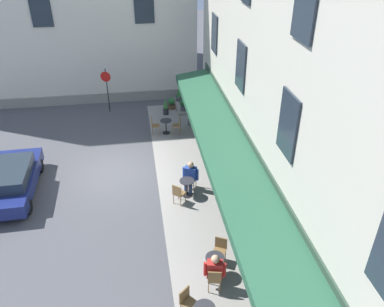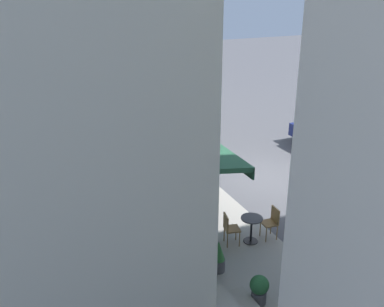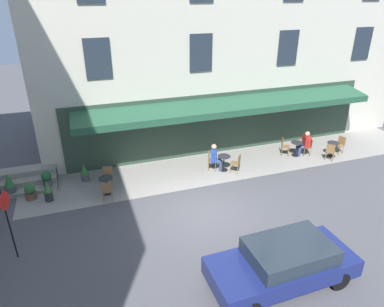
{
  "view_description": "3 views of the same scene",
  "coord_description": "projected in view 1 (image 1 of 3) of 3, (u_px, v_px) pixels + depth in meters",
  "views": [
    {
      "loc": [
        -14.73,
        -1.18,
        9.73
      ],
      "look_at": [
        -1.28,
        -3.26,
        1.48
      ],
      "focal_mm": 36.38,
      "sensor_mm": 36.0,
      "label": 1
    },
    {
      "loc": [
        12.46,
        -8.4,
        6.83
      ],
      "look_at": [
        -1.43,
        -2.24,
        0.82
      ],
      "focal_mm": 41.82,
      "sensor_mm": 36.0,
      "label": 2
    },
    {
      "loc": [
        4.11,
        10.52,
        7.84
      ],
      "look_at": [
        -0.73,
        -3.51,
        0.83
      ],
      "focal_mm": 32.5,
      "sensor_mm": 36.0,
      "label": 3
    }
  ],
  "objects": [
    {
      "name": "ground_plane",
      "position": [
        116.0,
        173.0,
        17.34
      ],
      "size": [
        70.0,
        70.0,
        0.0
      ],
      "primitive_type": "plane",
      "color": "#4C4C51"
    },
    {
      "name": "potted_plant_entrance_right",
      "position": [
        166.0,
        107.0,
        22.3
      ],
      "size": [
        0.33,
        0.33,
        0.95
      ],
      "color": "#2D2D33",
      "rests_on": "ground_plane"
    },
    {
      "name": "potted_plant_under_sign",
      "position": [
        172.0,
        103.0,
        23.02
      ],
      "size": [
        0.44,
        0.44,
        0.69
      ],
      "color": "brown",
      "rests_on": "ground_plane"
    },
    {
      "name": "potted_plant_entrance_left",
      "position": [
        183.0,
        105.0,
        22.48
      ],
      "size": [
        0.43,
        0.43,
        0.83
      ],
      "color": "#4C4C51",
      "rests_on": "ground_plane"
    },
    {
      "name": "cafe_chair_wicker_corner_left",
      "position": [
        192.0,
        176.0,
        16.16
      ],
      "size": [
        0.53,
        0.53,
        0.91
      ],
      "color": "olive",
      "rests_on": "ground_plane"
    },
    {
      "name": "cafe_chair_wicker_under_awning",
      "position": [
        178.0,
        193.0,
        15.19
      ],
      "size": [
        0.56,
        0.56,
        0.91
      ],
      "color": "olive",
      "rests_on": "ground_plane"
    },
    {
      "name": "seated_companion_in_blue",
      "position": [
        190.0,
        176.0,
        15.9
      ],
      "size": [
        0.66,
        0.63,
        1.33
      ],
      "color": "navy",
      "rests_on": "ground_plane"
    },
    {
      "name": "potted_plant_by_steps",
      "position": [
        179.0,
        95.0,
        23.69
      ],
      "size": [
        0.4,
        0.4,
        1.03
      ],
      "color": "#4C4C51",
      "rests_on": "ground_plane"
    },
    {
      "name": "cafe_chair_wicker_back_row",
      "position": [
        154.0,
        124.0,
        20.22
      ],
      "size": [
        0.42,
        0.42,
        0.91
      ],
      "color": "olive",
      "rests_on": "ground_plane"
    },
    {
      "name": "cafe_table_streetside",
      "position": [
        187.0,
        186.0,
        15.67
      ],
      "size": [
        0.6,
        0.6,
        0.75
      ],
      "color": "black",
      "rests_on": "ground_plane"
    },
    {
      "name": "potted_plant_mid_terrace",
      "position": [
        191.0,
        117.0,
        21.21
      ],
      "size": [
        0.34,
        0.34,
        0.86
      ],
      "color": "#4C4C51",
      "rests_on": "ground_plane"
    },
    {
      "name": "sidewalk_cafe_terrace",
      "position": [
        203.0,
        212.0,
        15.04
      ],
      "size": [
        20.5,
        3.2,
        0.01
      ],
      "primitive_type": "cube",
      "color": "gray",
      "rests_on": "ground_plane"
    },
    {
      "name": "cafe_chair_wicker_facing_street",
      "position": [
        187.0,
        300.0,
        10.92
      ],
      "size": [
        0.56,
        0.56,
        0.91
      ],
      "color": "olive",
      "rests_on": "ground_plane"
    },
    {
      "name": "cafe_chair_wicker_kerbside",
      "position": [
        178.0,
        124.0,
        20.24
      ],
      "size": [
        0.48,
        0.48,
        0.91
      ],
      "color": "olive",
      "rests_on": "ground_plane"
    },
    {
      "name": "cafe_table_far_end",
      "position": [
        215.0,
        263.0,
        12.15
      ],
      "size": [
        0.6,
        0.6,
        0.75
      ],
      "color": "black",
      "rests_on": "ground_plane"
    },
    {
      "name": "back_alley_steps",
      "position": [
        194.0,
        102.0,
        23.39
      ],
      "size": [
        2.4,
        1.75,
        0.6
      ],
      "color": "gray",
      "rests_on": "ground_plane"
    },
    {
      "name": "parked_car_navy",
      "position": [
        11.0,
        179.0,
        15.67
      ],
      "size": [
        4.34,
        1.89,
        1.33
      ],
      "color": "navy",
      "rests_on": "ground_plane"
    },
    {
      "name": "seated_patron_in_red",
      "position": [
        215.0,
        269.0,
        11.68
      ],
      "size": [
        0.61,
        0.66,
        1.32
      ],
      "color": "navy",
      "rests_on": "ground_plane"
    },
    {
      "name": "cafe_chair_wicker_near_door",
      "position": [
        220.0,
        248.0,
        12.63
      ],
      "size": [
        0.54,
        0.54,
        0.91
      ],
      "color": "olive",
      "rests_on": "ground_plane"
    },
    {
      "name": "no_parking_sign",
      "position": [
        106.0,
        83.0,
        21.91
      ],
      "size": [
        0.19,
        0.57,
        2.6
      ],
      "color": "black",
      "rests_on": "ground_plane"
    },
    {
      "name": "cafe_chair_wicker_corner_right",
      "position": [
        215.0,
        278.0,
        11.58
      ],
      "size": [
        0.48,
        0.48,
        0.91
      ],
      "color": "olive",
      "rests_on": "ground_plane"
    },
    {
      "name": "cafe_table_near_entrance",
      "position": [
        166.0,
        125.0,
        20.3
      ],
      "size": [
        0.6,
        0.6,
        0.75
      ],
      "color": "black",
      "rests_on": "ground_plane"
    }
  ]
}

